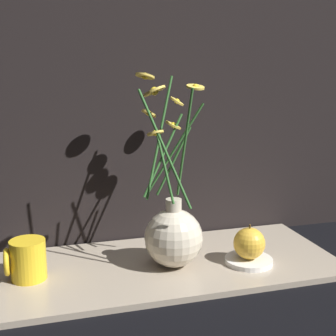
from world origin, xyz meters
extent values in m
plane|color=black|center=(0.00, 0.00, 0.00)|extent=(6.00, 6.00, 0.00)
cube|color=tan|center=(0.00, 0.00, 0.01)|extent=(0.71, 0.31, 0.01)
cube|color=black|center=(0.00, 0.17, 0.55)|extent=(1.21, 0.02, 1.10)
sphere|color=beige|center=(0.01, -0.02, 0.07)|extent=(0.12, 0.12, 0.12)
cylinder|color=beige|center=(0.01, -0.02, 0.13)|extent=(0.03, 0.03, 0.04)
cylinder|color=#336B2D|center=(0.00, 0.03, 0.23)|extent=(0.09, 0.03, 0.17)
cylinder|color=#EAC64C|center=(-0.02, 0.07, 0.32)|extent=(0.04, 0.04, 0.02)
sphere|color=yellow|center=(-0.02, 0.07, 0.32)|extent=(0.01, 0.01, 0.01)
cylinder|color=#336B2D|center=(0.03, -0.01, 0.26)|extent=(0.02, 0.06, 0.22)
cylinder|color=#EAC64C|center=(0.06, 0.00, 0.37)|extent=(0.04, 0.04, 0.01)
sphere|color=yellow|center=(0.06, 0.00, 0.37)|extent=(0.01, 0.01, 0.01)
cylinder|color=#336B2D|center=(-0.02, -0.06, 0.26)|extent=(0.09, 0.07, 0.22)
cylinder|color=#EAC64C|center=(-0.05, -0.10, 0.37)|extent=(0.05, 0.06, 0.02)
sphere|color=yellow|center=(-0.05, -0.10, 0.37)|extent=(0.01, 0.01, 0.01)
cylinder|color=#336B2D|center=(0.02, 0.01, 0.22)|extent=(0.07, 0.02, 0.14)
cylinder|color=#EAC64C|center=(0.03, 0.05, 0.29)|extent=(0.04, 0.04, 0.02)
sphere|color=yellow|center=(0.03, 0.05, 0.29)|extent=(0.01, 0.01, 0.01)
cylinder|color=#336B2D|center=(0.03, 0.04, 0.25)|extent=(0.11, 0.04, 0.19)
cylinder|color=#EAC64C|center=(0.05, 0.09, 0.34)|extent=(0.04, 0.04, 0.02)
sphere|color=yellow|center=(0.05, 0.09, 0.34)|extent=(0.01, 0.01, 0.01)
cylinder|color=#336B2D|center=(-0.01, -0.03, 0.22)|extent=(0.03, 0.05, 0.14)
cylinder|color=#EAC64C|center=(-0.03, -0.04, 0.29)|extent=(0.04, 0.04, 0.01)
sphere|color=yellow|center=(-0.03, -0.04, 0.29)|extent=(0.01, 0.01, 0.01)
cylinder|color=#336B2D|center=(-0.01, 0.01, 0.27)|extent=(0.07, 0.05, 0.24)
cylinder|color=#EAC64C|center=(-0.03, 0.05, 0.39)|extent=(0.05, 0.05, 0.02)
sphere|color=yellow|center=(-0.03, 0.05, 0.39)|extent=(0.01, 0.01, 0.01)
cylinder|color=yellow|center=(-0.27, 0.00, 0.05)|extent=(0.07, 0.07, 0.08)
torus|color=yellow|center=(-0.31, 0.00, 0.05)|extent=(0.01, 0.05, 0.05)
cylinder|color=white|center=(0.16, -0.05, 0.02)|extent=(0.10, 0.10, 0.01)
sphere|color=gold|center=(0.16, -0.05, 0.05)|extent=(0.07, 0.07, 0.07)
cylinder|color=#4C3819|center=(0.16, -0.05, 0.09)|extent=(0.00, 0.00, 0.01)
camera|label=1|loc=(-0.25, -0.87, 0.41)|focal=50.00mm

